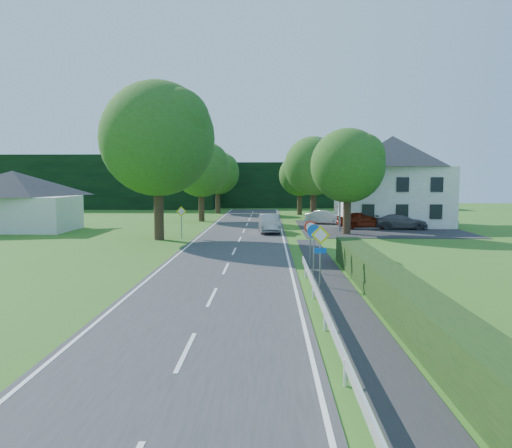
{
  "coord_description": "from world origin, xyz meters",
  "views": [
    {
      "loc": [
        2.16,
        -12.61,
        4.54
      ],
      "look_at": [
        1.35,
        18.3,
        1.71
      ],
      "focal_mm": 35.0,
      "sensor_mm": 36.0,
      "label": 1
    }
  ],
  "objects_px": {
    "motorcycle": "(265,221)",
    "parked_car_grey": "(401,222)",
    "streetlight": "(339,179)",
    "parasol": "(345,215)",
    "parked_car_silver_b": "(427,219)",
    "moving_car": "(269,223)",
    "parked_car_red": "(363,219)",
    "parked_car_silver_a": "(326,217)"
  },
  "relations": [
    {
      "from": "moving_car",
      "to": "parasol",
      "type": "distance_m",
      "value": 9.47
    },
    {
      "from": "parked_car_red",
      "to": "parked_car_silver_b",
      "type": "relative_size",
      "value": 0.86
    },
    {
      "from": "parked_car_red",
      "to": "parked_car_silver_b",
      "type": "xyz_separation_m",
      "value": [
        6.07,
        0.97,
        -0.04
      ]
    },
    {
      "from": "streetlight",
      "to": "parked_car_silver_b",
      "type": "distance_m",
      "value": 10.08
    },
    {
      "from": "parked_car_red",
      "to": "parked_car_silver_a",
      "type": "distance_m",
      "value": 5.27
    },
    {
      "from": "parked_car_silver_a",
      "to": "parked_car_grey",
      "type": "xyz_separation_m",
      "value": [
        6.11,
        -5.0,
        -0.0
      ]
    },
    {
      "from": "parked_car_grey",
      "to": "parasol",
      "type": "bearing_deg",
      "value": 63.32
    },
    {
      "from": "parked_car_grey",
      "to": "moving_car",
      "type": "bearing_deg",
      "value": 111.65
    },
    {
      "from": "moving_car",
      "to": "parked_car_silver_b",
      "type": "height_order",
      "value": "parked_car_silver_b"
    },
    {
      "from": "streetlight",
      "to": "parked_car_silver_a",
      "type": "xyz_separation_m",
      "value": [
        -0.23,
        7.0,
        -3.75
      ]
    },
    {
      "from": "streetlight",
      "to": "moving_car",
      "type": "relative_size",
      "value": 1.74
    },
    {
      "from": "parked_car_silver_a",
      "to": "moving_car",
      "type": "bearing_deg",
      "value": 159.39
    },
    {
      "from": "streetlight",
      "to": "moving_car",
      "type": "height_order",
      "value": "streetlight"
    },
    {
      "from": "moving_car",
      "to": "parked_car_silver_b",
      "type": "xyz_separation_m",
      "value": [
        14.58,
        4.7,
        0.0
      ]
    },
    {
      "from": "motorcycle",
      "to": "streetlight",
      "type": "bearing_deg",
      "value": -36.15
    },
    {
      "from": "parked_car_red",
      "to": "parasol",
      "type": "height_order",
      "value": "parasol"
    },
    {
      "from": "moving_car",
      "to": "parked_car_red",
      "type": "xyz_separation_m",
      "value": [
        8.51,
        3.73,
        0.04
      ]
    },
    {
      "from": "parasol",
      "to": "parked_car_red",
      "type": "bearing_deg",
      "value": -61.49
    },
    {
      "from": "motorcycle",
      "to": "parked_car_grey",
      "type": "height_order",
      "value": "parked_car_grey"
    },
    {
      "from": "parked_car_grey",
      "to": "parasol",
      "type": "height_order",
      "value": "parasol"
    },
    {
      "from": "streetlight",
      "to": "parked_car_silver_a",
      "type": "bearing_deg",
      "value": 91.86
    },
    {
      "from": "parked_car_red",
      "to": "parked_car_silver_a",
      "type": "relative_size",
      "value": 1.16
    },
    {
      "from": "moving_car",
      "to": "parked_car_silver_a",
      "type": "distance_m",
      "value": 9.93
    },
    {
      "from": "parked_car_silver_b",
      "to": "streetlight",
      "type": "bearing_deg",
      "value": 119.08
    },
    {
      "from": "streetlight",
      "to": "parasol",
      "type": "relative_size",
      "value": 3.56
    },
    {
      "from": "parked_car_silver_a",
      "to": "parked_car_red",
      "type": "bearing_deg",
      "value": -133.11
    },
    {
      "from": "moving_car",
      "to": "parasol",
      "type": "bearing_deg",
      "value": 36.45
    },
    {
      "from": "streetlight",
      "to": "moving_car",
      "type": "bearing_deg",
      "value": -168.84
    },
    {
      "from": "parked_car_red",
      "to": "parked_car_silver_b",
      "type": "distance_m",
      "value": 6.15
    },
    {
      "from": "motorcycle",
      "to": "parked_car_grey",
      "type": "xyz_separation_m",
      "value": [
        12.14,
        -1.93,
        0.13
      ]
    },
    {
      "from": "motorcycle",
      "to": "parked_car_red",
      "type": "xyz_separation_m",
      "value": [
        8.89,
        -1.37,
        0.27
      ]
    },
    {
      "from": "streetlight",
      "to": "moving_car",
      "type": "distance_m",
      "value": 7.02
    },
    {
      "from": "parked_car_red",
      "to": "parked_car_grey",
      "type": "relative_size",
      "value": 1.03
    },
    {
      "from": "moving_car",
      "to": "parked_car_grey",
      "type": "height_order",
      "value": "moving_car"
    },
    {
      "from": "moving_car",
      "to": "parked_car_silver_a",
      "type": "bearing_deg",
      "value": 51.14
    },
    {
      "from": "parked_car_grey",
      "to": "parked_car_silver_b",
      "type": "relative_size",
      "value": 0.84
    },
    {
      "from": "streetlight",
      "to": "parasol",
      "type": "xyz_separation_m",
      "value": [
        1.31,
        5.0,
        -3.41
      ]
    },
    {
      "from": "motorcycle",
      "to": "parked_car_silver_b",
      "type": "height_order",
      "value": "parked_car_silver_b"
    },
    {
      "from": "parked_car_grey",
      "to": "parasol",
      "type": "relative_size",
      "value": 2.04
    },
    {
      "from": "parked_car_silver_a",
      "to": "parked_car_silver_b",
      "type": "relative_size",
      "value": 0.74
    },
    {
      "from": "streetlight",
      "to": "motorcycle",
      "type": "distance_m",
      "value": 8.36
    },
    {
      "from": "motorcycle",
      "to": "parasol",
      "type": "xyz_separation_m",
      "value": [
        7.57,
        1.07,
        0.47
      ]
    }
  ]
}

